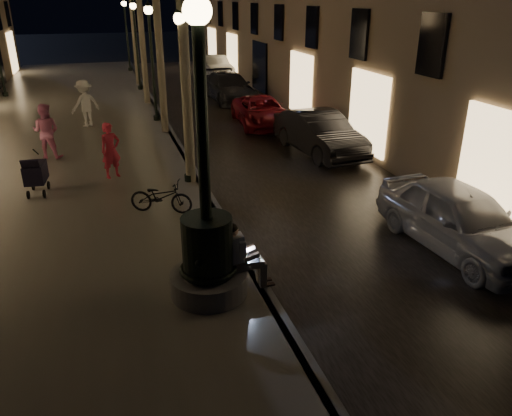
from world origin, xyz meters
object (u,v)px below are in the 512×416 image
object	(u,v)px
car_front	(460,219)
pedestrian_white	(85,103)
lamp_curb_b	(151,47)
car_second	(319,133)
lamp_curb_d	(126,26)
bicycle	(161,197)
stroller	(35,173)
lamp_curb_a	(184,75)
lamp_curb_c	(135,34)
pedestrian_red	(111,150)
pedestrian_pink	(46,131)
car_rear	(229,87)
seated_man_laptop	(241,254)
car_third	(262,112)
car_fifth	(215,67)
fountain_lamppost	(207,243)

from	to	relation	value
car_front	pedestrian_white	world-z (taller)	pedestrian_white
lamp_curb_b	car_second	distance (m)	8.19
lamp_curb_d	car_second	xyz separation A→B (m)	(4.98, -22.00, -2.50)
car_second	bicycle	bearing A→B (deg)	-151.51
stroller	lamp_curb_a	bearing A→B (deg)	2.98
lamp_curb_c	car_front	bearing A→B (deg)	-77.02
lamp_curb_a	lamp_curb_d	size ratio (longest dim) A/B	1.00
stroller	pedestrian_red	xyz separation A→B (m)	(2.01, 0.84, 0.21)
pedestrian_red	lamp_curb_d	bearing A→B (deg)	61.37
stroller	pedestrian_pink	bearing A→B (deg)	94.24
car_rear	pedestrian_pink	bearing A→B (deg)	-136.61
lamp_curb_c	bicycle	bearing A→B (deg)	-93.34
pedestrian_red	bicycle	world-z (taller)	pedestrian_red
seated_man_laptop	lamp_curb_d	distance (m)	30.09
lamp_curb_b	pedestrian_red	size ratio (longest dim) A/B	2.93
car_third	car_fifth	distance (m)	13.61
lamp_curb_c	pedestrian_red	world-z (taller)	lamp_curb_c
car_front	car_second	size ratio (longest dim) A/B	0.96
seated_man_laptop	car_third	xyz separation A→B (m)	(4.39, 12.50, -0.30)
stroller	fountain_lamppost	bearing A→B (deg)	-55.68
lamp_curb_c	car_second	bearing A→B (deg)	-70.43
car_front	car_second	world-z (taller)	car_second
lamp_curb_b	lamp_curb_d	xyz separation A→B (m)	(0.00, 16.00, 0.00)
car_front	car_third	distance (m)	12.07
lamp_curb_c	car_third	distance (m)	10.75
car_third	car_fifth	bearing A→B (deg)	89.83
lamp_curb_d	car_rear	distance (m)	12.78
car_front	bicycle	distance (m)	6.96
car_second	car_fifth	bearing A→B (deg)	83.47
lamp_curb_d	car_rear	size ratio (longest dim) A/B	0.97
car_third	lamp_curb_b	bearing A→B (deg)	164.92
lamp_curb_d	car_rear	bearing A→B (deg)	-69.93
lamp_curb_c	car_front	size ratio (longest dim) A/B	1.12
lamp_curb_a	car_fifth	size ratio (longest dim) A/B	1.07
car_third	bicycle	world-z (taller)	car_third
car_rear	car_fifth	size ratio (longest dim) A/B	1.10
car_rear	car_front	bearing A→B (deg)	-90.37
lamp_curb_c	car_front	world-z (taller)	lamp_curb_c
lamp_curb_a	car_third	distance (m)	8.23
lamp_curb_d	stroller	bearing A→B (deg)	-99.80
fountain_lamppost	car_fifth	size ratio (longest dim) A/B	1.16
seated_man_laptop	lamp_curb_b	xyz separation A→B (m)	(0.09, 14.00, 2.33)
lamp_curb_b	car_front	xyz separation A→B (m)	(4.97, -13.55, -2.50)
seated_man_laptop	car_fifth	world-z (taller)	seated_man_laptop
stroller	lamp_curb_c	bearing A→B (deg)	80.79
seated_man_laptop	bicycle	distance (m)	4.07
bicycle	lamp_curb_a	bearing A→B (deg)	-1.48
lamp_curb_a	bicycle	bearing A→B (deg)	-117.12
lamp_curb_c	bicycle	size ratio (longest dim) A/B	3.05
car_third	car_front	bearing A→B (deg)	-82.70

